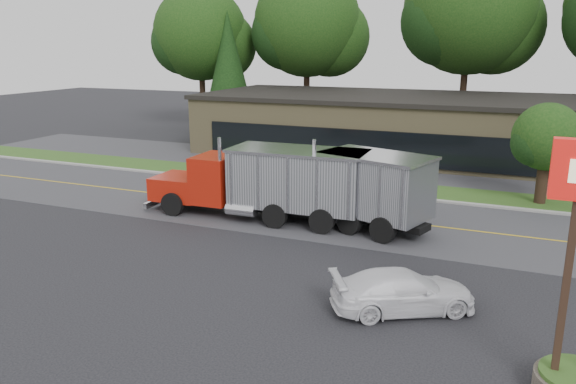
# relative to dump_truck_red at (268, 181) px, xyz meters

# --- Properties ---
(ground) EXTENTS (140.00, 140.00, 0.00)m
(ground) POSITION_rel_dump_truck_red_xyz_m (1.70, -7.21, -1.81)
(ground) COLOR #303035
(ground) RESTS_ON ground
(road) EXTENTS (60.00, 8.00, 0.02)m
(road) POSITION_rel_dump_truck_red_xyz_m (1.70, 1.79, -1.81)
(road) COLOR #515156
(road) RESTS_ON ground
(center_line) EXTENTS (60.00, 0.12, 0.01)m
(center_line) POSITION_rel_dump_truck_red_xyz_m (1.70, 1.79, -1.81)
(center_line) COLOR gold
(center_line) RESTS_ON ground
(curb) EXTENTS (60.00, 0.30, 0.12)m
(curb) POSITION_rel_dump_truck_red_xyz_m (1.70, 5.99, -1.81)
(curb) COLOR #9E9E99
(curb) RESTS_ON ground
(grass_verge) EXTENTS (60.00, 3.40, 0.03)m
(grass_verge) POSITION_rel_dump_truck_red_xyz_m (1.70, 7.79, -1.81)
(grass_verge) COLOR #29521C
(grass_verge) RESTS_ON ground
(far_parking) EXTENTS (60.00, 7.00, 0.02)m
(far_parking) POSITION_rel_dump_truck_red_xyz_m (1.70, 12.79, -1.81)
(far_parking) COLOR #515156
(far_parking) RESTS_ON ground
(strip_mall) EXTENTS (32.00, 12.00, 4.00)m
(strip_mall) POSITION_rel_dump_truck_red_xyz_m (3.70, 18.79, 0.19)
(strip_mall) COLOR #928259
(strip_mall) RESTS_ON ground
(tree_far_a) EXTENTS (9.34, 8.79, 13.33)m
(tree_far_a) POSITION_rel_dump_truck_red_xyz_m (-18.15, 24.90, 6.69)
(tree_far_a) COLOR #382619
(tree_far_a) RESTS_ON ground
(tree_far_b) EXTENTS (10.23, 9.63, 14.59)m
(tree_far_b) POSITION_rel_dump_truck_red_xyz_m (-8.14, 26.91, 7.50)
(tree_far_b) COLOR #382619
(tree_far_b) RESTS_ON ground
(tree_far_c) EXTENTS (11.19, 10.54, 15.97)m
(tree_far_c) POSITION_rel_dump_truck_red_xyz_m (5.87, 26.92, 8.38)
(tree_far_c) COLOR #382619
(tree_far_c) RESTS_ON ground
(evergreen_left) EXTENTS (4.78, 4.78, 10.86)m
(evergreen_left) POSITION_rel_dump_truck_red_xyz_m (-14.30, 22.79, 4.15)
(evergreen_left) COLOR #382619
(evergreen_left) RESTS_ON ground
(tree_verge) EXTENTS (3.59, 3.38, 5.12)m
(tree_verge) POSITION_rel_dump_truck_red_xyz_m (11.76, 7.83, 1.44)
(tree_verge) COLOR #382619
(tree_verge) RESTS_ON ground
(dump_truck_red) EXTENTS (10.58, 2.91, 3.36)m
(dump_truck_red) POSITION_rel_dump_truck_red_xyz_m (0.00, 0.00, 0.00)
(dump_truck_red) COLOR black
(dump_truck_red) RESTS_ON ground
(dump_truck_blue) EXTENTS (8.23, 4.80, 3.36)m
(dump_truck_blue) POSITION_rel_dump_truck_red_xyz_m (3.89, 0.57, -0.01)
(dump_truck_blue) COLOR black
(dump_truck_blue) RESTS_ON ground
(rally_car) EXTENTS (4.66, 3.75, 1.27)m
(rally_car) POSITION_rel_dump_truck_red_xyz_m (7.63, -6.92, -1.18)
(rally_car) COLOR white
(rally_car) RESTS_ON ground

